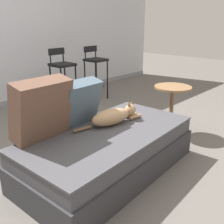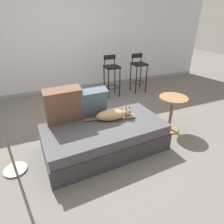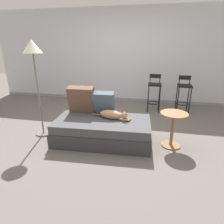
{
  "view_description": "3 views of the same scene",
  "coord_description": "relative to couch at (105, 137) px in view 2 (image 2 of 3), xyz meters",
  "views": [
    {
      "loc": [
        -1.54,
        -1.88,
        1.34
      ],
      "look_at": [
        0.15,
        -0.3,
        0.52
      ],
      "focal_mm": 42.0,
      "sensor_mm": 36.0,
      "label": 1
    },
    {
      "loc": [
        -0.75,
        -2.43,
        1.72
      ],
      "look_at": [
        0.15,
        -0.3,
        0.52
      ],
      "focal_mm": 30.0,
      "sensor_mm": 36.0,
      "label": 2
    },
    {
      "loc": [
        0.77,
        -3.29,
        1.62
      ],
      "look_at": [
        0.15,
        -0.3,
        0.52
      ],
      "focal_mm": 30.0,
      "sensor_mm": 36.0,
      "label": 3
    }
  ],
  "objects": [
    {
      "name": "ground_plane",
      "position": [
        0.0,
        0.4,
        -0.2
      ],
      "size": [
        16.0,
        16.0,
        0.0
      ],
      "primitive_type": "plane",
      "color": "#66605B",
      "rests_on": "ground"
    },
    {
      "name": "wall_back_panel",
      "position": [
        0.0,
        2.65,
        1.1
      ],
      "size": [
        8.0,
        0.1,
        2.6
      ],
      "primitive_type": "cube",
      "color": "silver",
      "rests_on": "ground"
    },
    {
      "name": "wall_baseboard_trim",
      "position": [
        0.0,
        2.6,
        -0.16
      ],
      "size": [
        8.0,
        0.02,
        0.09
      ],
      "primitive_type": "cube",
      "color": "gray",
      "rests_on": "ground"
    },
    {
      "name": "couch",
      "position": [
        0.0,
        0.0,
        0.0
      ],
      "size": [
        1.7,
        0.94,
        0.4
      ],
      "color": "#353539",
      "rests_on": "ground"
    },
    {
      "name": "throw_pillow_corner",
      "position": [
        -0.47,
        0.3,
        0.45
      ],
      "size": [
        0.5,
        0.29,
        0.51
      ],
      "color": "brown",
      "rests_on": "couch"
    },
    {
      "name": "throw_pillow_middle",
      "position": [
        -0.06,
        0.32,
        0.41
      ],
      "size": [
        0.42,
        0.27,
        0.43
      ],
      "color": "#4C6070",
      "rests_on": "couch"
    },
    {
      "name": "cat",
      "position": [
        0.16,
        0.09,
        0.27
      ],
      "size": [
        0.74,
        0.24,
        0.19
      ],
      "color": "tan",
      "rests_on": "couch"
    },
    {
      "name": "bar_stool_near_window",
      "position": [
        0.88,
        1.84,
        0.35
      ],
      "size": [
        0.32,
        0.32,
        0.93
      ],
      "color": "black",
      "rests_on": "ground"
    },
    {
      "name": "bar_stool_by_doorway",
      "position": [
        1.59,
        1.84,
        0.35
      ],
      "size": [
        0.32,
        0.32,
        0.91
      ],
      "color": "black",
      "rests_on": "ground"
    },
    {
      "name": "side_table",
      "position": [
        1.18,
        0.06,
        0.18
      ],
      "size": [
        0.44,
        0.44,
        0.59
      ],
      "color": "olive",
      "rests_on": "ground"
    }
  ]
}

